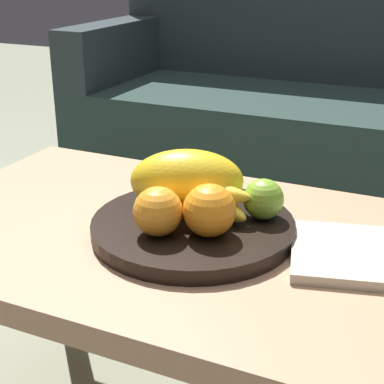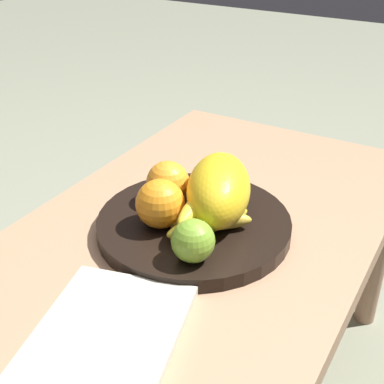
{
  "view_description": "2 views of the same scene",
  "coord_description": "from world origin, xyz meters",
  "px_view_note": "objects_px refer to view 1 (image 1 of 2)",
  "views": [
    {
      "loc": [
        0.35,
        -0.78,
        0.88
      ],
      "look_at": [
        -0.01,
        -0.0,
        0.53
      ],
      "focal_mm": 55.49,
      "sensor_mm": 36.0,
      "label": 1
    },
    {
      "loc": [
        0.64,
        0.37,
        0.96
      ],
      "look_at": [
        -0.01,
        -0.0,
        0.53
      ],
      "focal_mm": 49.83,
      "sensor_mm": 36.0,
      "label": 2
    }
  ],
  "objects_px": {
    "melon_large_front": "(187,181)",
    "banana_bunch": "(210,200)",
    "orange_left": "(158,211)",
    "orange_front": "(209,210)",
    "apple_front": "(263,199)",
    "couch": "(311,118)",
    "fruit_bowl": "(192,228)",
    "magazine": "(377,256)",
    "coffee_table": "(200,265)"
  },
  "relations": [
    {
      "from": "couch",
      "to": "orange_front",
      "type": "distance_m",
      "value": 1.4
    },
    {
      "from": "orange_front",
      "to": "coffee_table",
      "type": "bearing_deg",
      "value": 130.29
    },
    {
      "from": "melon_large_front",
      "to": "orange_left",
      "type": "relative_size",
      "value": 2.45
    },
    {
      "from": "orange_front",
      "to": "orange_left",
      "type": "xyz_separation_m",
      "value": [
        -0.07,
        -0.03,
        -0.0
      ]
    },
    {
      "from": "orange_left",
      "to": "couch",
      "type": "bearing_deg",
      "value": 94.19
    },
    {
      "from": "coffee_table",
      "to": "couch",
      "type": "height_order",
      "value": "couch"
    },
    {
      "from": "coffee_table",
      "to": "orange_front",
      "type": "xyz_separation_m",
      "value": [
        0.03,
        -0.04,
        0.12
      ]
    },
    {
      "from": "fruit_bowl",
      "to": "orange_left",
      "type": "relative_size",
      "value": 4.33
    },
    {
      "from": "magazine",
      "to": "coffee_table",
      "type": "bearing_deg",
      "value": 172.11
    },
    {
      "from": "fruit_bowl",
      "to": "orange_front",
      "type": "relative_size",
      "value": 4.05
    },
    {
      "from": "fruit_bowl",
      "to": "apple_front",
      "type": "height_order",
      "value": "apple_front"
    },
    {
      "from": "melon_large_front",
      "to": "magazine",
      "type": "bearing_deg",
      "value": -0.18
    },
    {
      "from": "banana_bunch",
      "to": "magazine",
      "type": "bearing_deg",
      "value": 0.11
    },
    {
      "from": "coffee_table",
      "to": "orange_left",
      "type": "height_order",
      "value": "orange_left"
    },
    {
      "from": "couch",
      "to": "melon_large_front",
      "type": "height_order",
      "value": "couch"
    },
    {
      "from": "orange_front",
      "to": "magazine",
      "type": "distance_m",
      "value": 0.26
    },
    {
      "from": "orange_left",
      "to": "orange_front",
      "type": "bearing_deg",
      "value": 23.18
    },
    {
      "from": "coffee_table",
      "to": "couch",
      "type": "distance_m",
      "value": 1.34
    },
    {
      "from": "banana_bunch",
      "to": "coffee_table",
      "type": "bearing_deg",
      "value": -97.66
    },
    {
      "from": "orange_front",
      "to": "apple_front",
      "type": "height_order",
      "value": "orange_front"
    },
    {
      "from": "orange_left",
      "to": "melon_large_front",
      "type": "bearing_deg",
      "value": 89.31
    },
    {
      "from": "fruit_bowl",
      "to": "melon_large_front",
      "type": "height_order",
      "value": "melon_large_front"
    },
    {
      "from": "orange_front",
      "to": "banana_bunch",
      "type": "xyz_separation_m",
      "value": [
        -0.03,
        0.07,
        -0.01
      ]
    },
    {
      "from": "melon_large_front",
      "to": "banana_bunch",
      "type": "bearing_deg",
      "value": -2.01
    },
    {
      "from": "banana_bunch",
      "to": "magazine",
      "type": "xyz_separation_m",
      "value": [
        0.27,
        0.0,
        -0.04
      ]
    },
    {
      "from": "melon_large_front",
      "to": "apple_front",
      "type": "relative_size",
      "value": 2.81
    },
    {
      "from": "orange_front",
      "to": "banana_bunch",
      "type": "height_order",
      "value": "orange_front"
    },
    {
      "from": "couch",
      "to": "orange_left",
      "type": "distance_m",
      "value": 1.42
    },
    {
      "from": "magazine",
      "to": "couch",
      "type": "bearing_deg",
      "value": 93.24
    },
    {
      "from": "orange_left",
      "to": "apple_front",
      "type": "xyz_separation_m",
      "value": [
        0.13,
        0.12,
        -0.0
      ]
    },
    {
      "from": "couch",
      "to": "fruit_bowl",
      "type": "xyz_separation_m",
      "value": [
        0.13,
        -1.34,
        0.16
      ]
    },
    {
      "from": "coffee_table",
      "to": "orange_left",
      "type": "distance_m",
      "value": 0.14
    },
    {
      "from": "fruit_bowl",
      "to": "magazine",
      "type": "distance_m",
      "value": 0.29
    },
    {
      "from": "couch",
      "to": "magazine",
      "type": "bearing_deg",
      "value": -72.37
    },
    {
      "from": "coffee_table",
      "to": "banana_bunch",
      "type": "distance_m",
      "value": 0.11
    },
    {
      "from": "couch",
      "to": "orange_front",
      "type": "bearing_deg",
      "value": -82.78
    },
    {
      "from": "apple_front",
      "to": "magazine",
      "type": "bearing_deg",
      "value": -7.27
    },
    {
      "from": "couch",
      "to": "banana_bunch",
      "type": "height_order",
      "value": "couch"
    },
    {
      "from": "orange_left",
      "to": "magazine",
      "type": "relative_size",
      "value": 0.3
    },
    {
      "from": "orange_left",
      "to": "banana_bunch",
      "type": "height_order",
      "value": "orange_left"
    },
    {
      "from": "fruit_bowl",
      "to": "banana_bunch",
      "type": "bearing_deg",
      "value": 64.58
    },
    {
      "from": "coffee_table",
      "to": "melon_large_front",
      "type": "height_order",
      "value": "melon_large_front"
    },
    {
      "from": "coffee_table",
      "to": "banana_bunch",
      "type": "relative_size",
      "value": 6.18
    },
    {
      "from": "coffee_table",
      "to": "banana_bunch",
      "type": "xyz_separation_m",
      "value": [
        0.0,
        0.03,
        0.11
      ]
    },
    {
      "from": "banana_bunch",
      "to": "apple_front",
      "type": "bearing_deg",
      "value": 16.42
    },
    {
      "from": "orange_left",
      "to": "banana_bunch",
      "type": "bearing_deg",
      "value": 66.32
    },
    {
      "from": "couch",
      "to": "orange_left",
      "type": "xyz_separation_m",
      "value": [
        0.1,
        -1.4,
        0.21
      ]
    },
    {
      "from": "orange_front",
      "to": "apple_front",
      "type": "relative_size",
      "value": 1.23
    },
    {
      "from": "melon_large_front",
      "to": "magazine",
      "type": "height_order",
      "value": "melon_large_front"
    },
    {
      "from": "apple_front",
      "to": "couch",
      "type": "bearing_deg",
      "value": 100.11
    }
  ]
}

